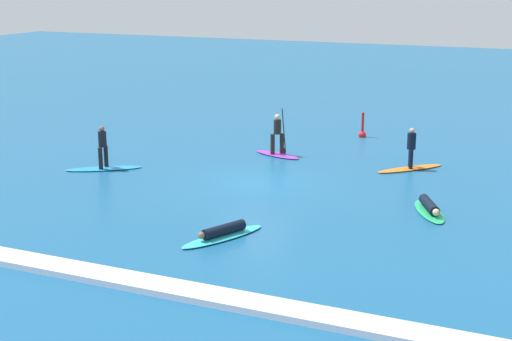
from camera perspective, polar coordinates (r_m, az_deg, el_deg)
ground_plane at (r=29.51m, az=0.00°, el=-0.94°), size 120.00×120.00×0.00m
surfer_on_green_board at (r=26.52m, az=12.91°, el=-2.78°), size 1.86×2.74×0.43m
surfer_on_teal_board at (r=23.45m, az=-2.52°, el=-4.75°), size 1.90×3.14×0.43m
surfer_on_purple_board at (r=33.85m, az=1.62°, el=2.00°), size 2.54×1.50×2.15m
surfer_on_orange_board at (r=32.07m, az=11.55°, el=0.92°), size 2.56×2.79×1.76m
surfer_on_blue_board at (r=32.06m, az=-11.41°, el=0.91°), size 2.99×2.40×1.84m
marker_buoy at (r=38.15m, az=8.00°, el=2.87°), size 0.38×0.38×1.34m
wave_crest at (r=20.92m, az=-11.80°, el=-7.69°), size 23.56×0.90×0.18m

